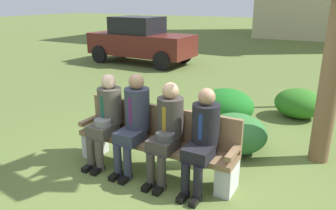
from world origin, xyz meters
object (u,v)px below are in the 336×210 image
at_px(seated_man_leftmost, 106,115).
at_px(seated_man_centerleft, 134,118).
at_px(seated_man_centerright, 167,128).
at_px(parked_car_near, 140,40).
at_px(shrub_near_bench, 236,133).
at_px(park_bench, 156,140).
at_px(shrub_mid_lawn, 226,106).
at_px(shrub_far_lawn, 299,103).
at_px(seated_man_rightmost, 202,135).

xyz_separation_m(seated_man_leftmost, seated_man_centerleft, (0.47, 0.01, 0.03)).
xyz_separation_m(seated_man_centerright, parked_car_near, (-4.84, 6.70, 0.12)).
bearing_deg(seated_man_leftmost, seated_man_centerleft, 1.37).
relative_size(seated_man_leftmost, shrub_near_bench, 1.34).
xyz_separation_m(seated_man_centerleft, parked_car_near, (-4.32, 6.69, 0.09)).
bearing_deg(shrub_near_bench, seated_man_leftmost, -141.49).
height_order(park_bench, seated_man_centerright, seated_man_centerright).
distance_m(shrub_mid_lawn, shrub_far_lawn, 1.54).
bearing_deg(shrub_mid_lawn, parked_car_near, 137.94).
xyz_separation_m(seated_man_leftmost, seated_man_centerright, (0.99, 0.00, 0.00)).
bearing_deg(seated_man_centerleft, shrub_mid_lawn, 77.65).
bearing_deg(shrub_mid_lawn, seated_man_rightmost, -78.12).
relative_size(seated_man_centerright, shrub_near_bench, 1.34).
bearing_deg(seated_man_centerright, seated_man_rightmost, 0.58).
height_order(seated_man_rightmost, shrub_mid_lawn, seated_man_rightmost).
xyz_separation_m(shrub_near_bench, parked_car_near, (-5.38, 5.48, 0.54)).
height_order(park_bench, parked_car_near, parked_car_near).
bearing_deg(seated_man_centerright, parked_car_near, 125.81).
height_order(seated_man_leftmost, seated_man_rightmost, seated_man_leftmost).
relative_size(park_bench, shrub_mid_lawn, 2.18).
xyz_separation_m(shrub_mid_lawn, shrub_far_lawn, (1.19, 0.98, -0.04)).
relative_size(seated_man_leftmost, seated_man_centerleft, 0.96).
bearing_deg(shrub_far_lawn, parked_car_near, 150.69).
height_order(seated_man_centerleft, seated_man_rightmost, seated_man_centerleft).
relative_size(park_bench, seated_man_leftmost, 1.78).
bearing_deg(shrub_near_bench, seated_man_centerright, -114.14).
bearing_deg(seated_man_centerleft, shrub_far_lawn, 62.86).
height_order(seated_man_rightmost, shrub_far_lawn, seated_man_rightmost).
distance_m(seated_man_centerleft, parked_car_near, 7.96).
height_order(shrub_near_bench, shrub_far_lawn, shrub_near_bench).
height_order(park_bench, shrub_near_bench, park_bench).
height_order(shrub_far_lawn, parked_car_near, parked_car_near).
bearing_deg(seated_man_centerleft, seated_man_centerright, -1.23).
relative_size(seated_man_centerleft, parked_car_near, 0.34).
bearing_deg(shrub_near_bench, seated_man_centerleft, -131.37).
bearing_deg(seated_man_centerright, seated_man_leftmost, -180.00).
bearing_deg(parked_car_near, shrub_mid_lawn, -42.06).
relative_size(park_bench, shrub_far_lawn, 2.46).
xyz_separation_m(shrub_near_bench, shrub_far_lawn, (0.63, 2.10, -0.01)).
bearing_deg(seated_man_leftmost, seated_man_rightmost, 0.19).
distance_m(seated_man_rightmost, shrub_near_bench, 1.29).
bearing_deg(shrub_near_bench, seated_man_rightmost, -92.88).
distance_m(shrub_far_lawn, parked_car_near, 6.92).
relative_size(shrub_near_bench, shrub_far_lawn, 1.03).
bearing_deg(seated_man_rightmost, shrub_near_bench, 87.12).
distance_m(seated_man_rightmost, parked_car_near, 8.55).
bearing_deg(shrub_near_bench, park_bench, -126.28).
distance_m(shrub_mid_lawn, parked_car_near, 6.52).
bearing_deg(parked_car_near, seated_man_centerleft, -57.16).
relative_size(shrub_near_bench, parked_car_near, 0.24).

